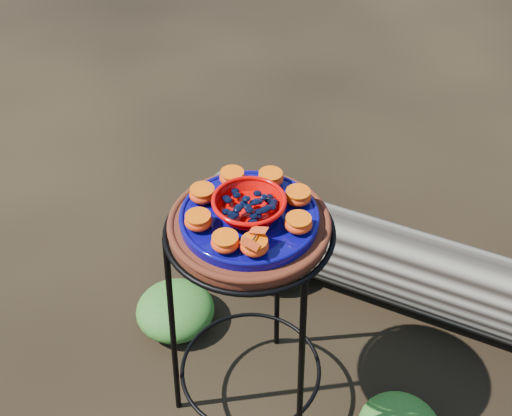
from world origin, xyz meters
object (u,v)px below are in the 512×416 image
at_px(driftwood_log, 399,265).
at_px(red_bowl, 249,207).
at_px(terracotta_saucer, 249,226).
at_px(plant_stand, 250,325).
at_px(cobalt_plate, 249,218).

bearing_deg(driftwood_log, red_bowl, -117.83).
bearing_deg(driftwood_log, terracotta_saucer, -117.83).
relative_size(red_bowl, driftwood_log, 0.11).
distance_m(plant_stand, red_bowl, 0.42).
relative_size(terracotta_saucer, cobalt_plate, 1.17).
relative_size(cobalt_plate, driftwood_log, 0.22).
relative_size(plant_stand, driftwood_log, 0.49).
bearing_deg(cobalt_plate, terracotta_saucer, 0.00).
bearing_deg(driftwood_log, cobalt_plate, -117.83).
height_order(plant_stand, cobalt_plate, cobalt_plate).
xyz_separation_m(plant_stand, terracotta_saucer, (0.00, 0.00, 0.37)).
distance_m(cobalt_plate, red_bowl, 0.03).
height_order(plant_stand, terracotta_saucer, terracotta_saucer).
relative_size(cobalt_plate, red_bowl, 2.00).
relative_size(plant_stand, red_bowl, 4.39).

